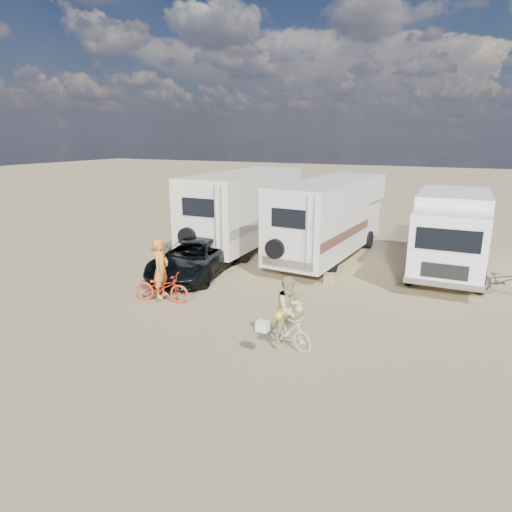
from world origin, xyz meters
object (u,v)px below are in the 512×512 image
at_px(cooler, 303,266).
at_px(bike_man, 162,287).
at_px(rv_left, 245,211).
at_px(bike_woman, 289,330).
at_px(rider_woman, 289,316).
at_px(rider_man, 161,274).
at_px(crate, 330,278).
at_px(rv_main, 330,220).
at_px(box_truck, 450,235).
at_px(bike_parked, 502,280).
at_px(dark_suv, 194,258).

bearing_deg(cooler, bike_man, -135.41).
height_order(rv_left, bike_woman, rv_left).
distance_m(rv_left, rider_woman, 10.34).
xyz_separation_m(rv_left, rider_man, (0.86, -7.44, -0.82)).
xyz_separation_m(bike_man, rider_woman, (4.75, -1.19, 0.36)).
height_order(rider_man, crate, rider_man).
relative_size(rv_left, crate, 19.32).
relative_size(rv_main, box_truck, 1.26).
height_order(bike_man, rider_woman, rider_woman).
xyz_separation_m(rider_man, bike_parked, (9.70, 5.32, -0.43)).
bearing_deg(bike_parked, cooler, 93.01).
bearing_deg(crate, rider_woman, -84.65).
xyz_separation_m(dark_suv, cooler, (3.54, 2.17, -0.44)).
height_order(dark_suv, bike_woman, dark_suv).
xyz_separation_m(rv_main, box_truck, (4.73, -0.41, -0.14)).
relative_size(box_truck, bike_woman, 4.30).
bearing_deg(bike_parked, crate, 102.89).
distance_m(bike_man, bike_parked, 11.06).
xyz_separation_m(rv_left, bike_woman, (5.61, -8.63, -1.29)).
distance_m(bike_man, bike_woman, 4.90).
xyz_separation_m(rv_left, box_truck, (8.80, -0.43, -0.23)).
relative_size(rv_main, crate, 19.53).
xyz_separation_m(rv_main, bike_man, (-3.21, -7.41, -1.18)).
height_order(rv_main, rider_woman, rv_main).
bearing_deg(bike_man, rider_woman, -115.54).
height_order(rider_man, rider_woman, rider_man).
relative_size(bike_man, cooler, 3.13).
height_order(bike_parked, cooler, bike_parked).
relative_size(box_truck, rider_woman, 3.89).
height_order(box_truck, crate, box_truck).
relative_size(dark_suv, bike_woman, 3.22).
relative_size(bike_man, rider_woman, 1.08).
height_order(bike_man, cooler, bike_man).
xyz_separation_m(bike_woman, rider_man, (-4.75, 1.19, 0.47)).
relative_size(bike_parked, crate, 4.57).
bearing_deg(rv_main, rider_man, -108.90).
xyz_separation_m(rider_man, rider_woman, (4.75, -1.19, -0.10)).
bearing_deg(dark_suv, bike_woman, -46.62).
bearing_deg(cooler, rider_man, -135.41).
height_order(bike_woman, crate, bike_woman).
height_order(bike_woman, cooler, bike_woman).
distance_m(box_truck, cooler, 5.58).
bearing_deg(box_truck, rv_main, 174.50).
relative_size(dark_suv, rider_woman, 2.91).
bearing_deg(cooler, rv_left, 131.67).
bearing_deg(rider_woman, dark_suv, 77.96).
bearing_deg(bike_man, bike_woman, -115.54).
relative_size(rv_left, rider_man, 4.32).
height_order(dark_suv, crate, dark_suv).
bearing_deg(bike_man, box_truck, -60.01).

